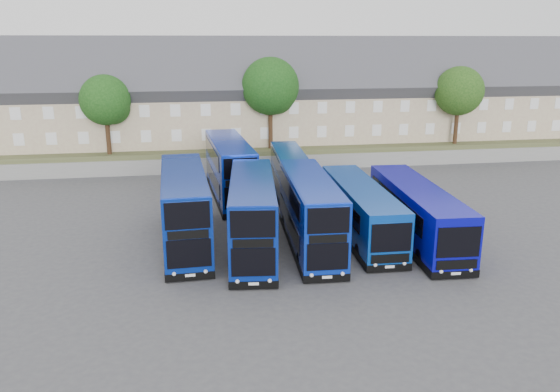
{
  "coord_description": "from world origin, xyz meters",
  "views": [
    {
      "loc": [
        -5.82,
        -29.43,
        12.7
      ],
      "look_at": [
        -0.0,
        6.87,
        2.2
      ],
      "focal_mm": 35.0,
      "sensor_mm": 36.0,
      "label": 1
    }
  ],
  "objects_px": {
    "dd_front_mid": "(252,216)",
    "coach_east_a": "(360,212)",
    "dd_front_left": "(185,210)",
    "tree_west": "(107,102)",
    "tree_mid": "(272,88)",
    "tree_far": "(480,84)",
    "tree_east": "(460,93)"
  },
  "relations": [
    {
      "from": "dd_front_left",
      "to": "tree_east",
      "type": "xyz_separation_m",
      "value": [
        28.72,
        20.85,
        5.06
      ]
    },
    {
      "from": "dd_front_mid",
      "to": "tree_east",
      "type": "xyz_separation_m",
      "value": [
        24.59,
        22.66,
        5.13
      ]
    },
    {
      "from": "tree_west",
      "to": "tree_mid",
      "type": "height_order",
      "value": "tree_mid"
    },
    {
      "from": "coach_east_a",
      "to": "tree_far",
      "type": "height_order",
      "value": "tree_far"
    },
    {
      "from": "dd_front_left",
      "to": "tree_mid",
      "type": "bearing_deg",
      "value": 65.43
    },
    {
      "from": "dd_front_left",
      "to": "coach_east_a",
      "type": "relative_size",
      "value": 0.94
    },
    {
      "from": "tree_far",
      "to": "tree_west",
      "type": "bearing_deg",
      "value": -170.54
    },
    {
      "from": "tree_far",
      "to": "dd_front_mid",
      "type": "bearing_deg",
      "value": -135.88
    },
    {
      "from": "dd_front_left",
      "to": "tree_mid",
      "type": "height_order",
      "value": "tree_mid"
    },
    {
      "from": "tree_east",
      "to": "tree_west",
      "type": "bearing_deg",
      "value": -180.0
    },
    {
      "from": "dd_front_left",
      "to": "tree_mid",
      "type": "xyz_separation_m",
      "value": [
        8.72,
        21.35,
        5.74
      ]
    },
    {
      "from": "dd_front_left",
      "to": "tree_mid",
      "type": "distance_m",
      "value": 23.76
    },
    {
      "from": "dd_front_left",
      "to": "tree_far",
      "type": "bearing_deg",
      "value": 36.38
    },
    {
      "from": "dd_front_left",
      "to": "tree_west",
      "type": "bearing_deg",
      "value": 106.9
    },
    {
      "from": "coach_east_a",
      "to": "tree_west",
      "type": "xyz_separation_m",
      "value": [
        -18.84,
        21.08,
        5.36
      ]
    },
    {
      "from": "tree_mid",
      "to": "tree_east",
      "type": "xyz_separation_m",
      "value": [
        20.0,
        -0.5,
        -0.68
      ]
    },
    {
      "from": "tree_mid",
      "to": "tree_far",
      "type": "distance_m",
      "value": 26.8
    },
    {
      "from": "tree_mid",
      "to": "tree_far",
      "type": "height_order",
      "value": "tree_mid"
    },
    {
      "from": "dd_front_mid",
      "to": "tree_west",
      "type": "height_order",
      "value": "tree_west"
    },
    {
      "from": "dd_front_mid",
      "to": "tree_east",
      "type": "distance_m",
      "value": 33.83
    },
    {
      "from": "dd_front_mid",
      "to": "tree_mid",
      "type": "xyz_separation_m",
      "value": [
        4.59,
        23.16,
        5.81
      ]
    },
    {
      "from": "tree_far",
      "to": "coach_east_a",
      "type": "bearing_deg",
      "value": -129.51
    },
    {
      "from": "dd_front_mid",
      "to": "coach_east_a",
      "type": "height_order",
      "value": "dd_front_mid"
    },
    {
      "from": "tree_west",
      "to": "tree_far",
      "type": "relative_size",
      "value": 0.88
    },
    {
      "from": "tree_mid",
      "to": "tree_east",
      "type": "distance_m",
      "value": 20.02
    },
    {
      "from": "dd_front_left",
      "to": "tree_mid",
      "type": "relative_size",
      "value": 1.31
    },
    {
      "from": "dd_front_mid",
      "to": "coach_east_a",
      "type": "distance_m",
      "value": 7.62
    },
    {
      "from": "dd_front_mid",
      "to": "coach_east_a",
      "type": "xyz_separation_m",
      "value": [
        7.43,
        1.58,
        -0.57
      ]
    },
    {
      "from": "dd_front_left",
      "to": "tree_west",
      "type": "height_order",
      "value": "tree_west"
    },
    {
      "from": "tree_mid",
      "to": "tree_far",
      "type": "relative_size",
      "value": 1.06
    },
    {
      "from": "dd_front_mid",
      "to": "tree_west",
      "type": "xyz_separation_m",
      "value": [
        -11.41,
        22.66,
        4.79
      ]
    },
    {
      "from": "tree_west",
      "to": "tree_east",
      "type": "relative_size",
      "value": 0.94
    }
  ]
}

